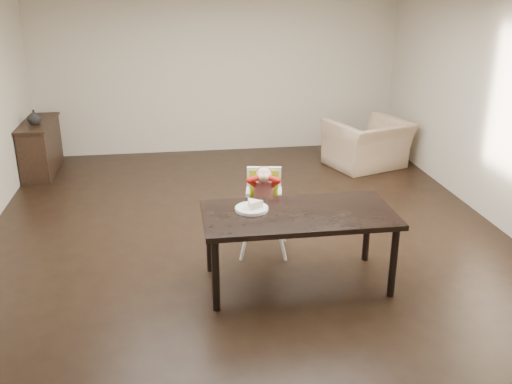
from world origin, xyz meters
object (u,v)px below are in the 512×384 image
(dining_table, at_px, (299,220))
(armchair, at_px, (368,136))
(high_chair, at_px, (264,192))
(sideboard, at_px, (41,147))

(dining_table, bearing_deg, armchair, 61.25)
(high_chair, distance_m, sideboard, 4.26)
(dining_table, bearing_deg, high_chair, 105.02)
(dining_table, xyz_separation_m, high_chair, (-0.21, 0.77, 0.01))
(high_chair, xyz_separation_m, sideboard, (-2.91, 3.10, -0.28))
(dining_table, distance_m, high_chair, 0.80)
(dining_table, xyz_separation_m, sideboard, (-3.12, 3.86, -0.27))
(high_chair, bearing_deg, armchair, 61.85)
(sideboard, bearing_deg, dining_table, -51.12)
(armchair, relative_size, sideboard, 0.90)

